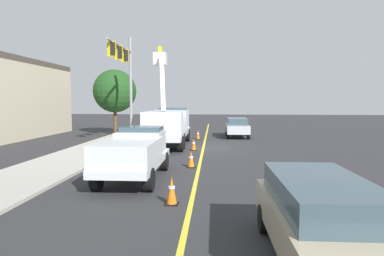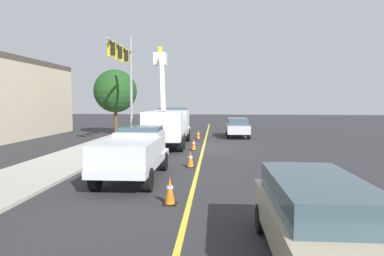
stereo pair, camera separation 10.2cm
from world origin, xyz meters
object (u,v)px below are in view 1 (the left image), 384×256
object	(u,v)px
utility_bucket_truck	(169,123)
passing_minivan	(237,126)
trailing_sedan	(321,216)
traffic_cone_leading	(172,191)
traffic_cone_trailing	(198,135)
service_pickup_truck	(134,152)
traffic_cone_mid_rear	(194,145)
traffic_signal_mast	(125,69)
traffic_cone_mid_front	(191,159)

from	to	relation	value
utility_bucket_truck	passing_minivan	bearing A→B (deg)	-39.13
trailing_sedan	traffic_cone_leading	bearing A→B (deg)	44.31
trailing_sedan	traffic_cone_trailing	xyz separation A→B (m)	(21.59, 3.98, -0.59)
trailing_sedan	service_pickup_truck	bearing A→B (deg)	39.04
traffic_cone_mid_rear	traffic_signal_mast	distance (m)	8.42
passing_minivan	traffic_cone_leading	size ratio (longest dim) A/B	5.59
passing_minivan	traffic_cone_mid_rear	bearing A→B (deg)	159.81
traffic_cone_trailing	traffic_signal_mast	bearing A→B (deg)	118.36
traffic_cone_leading	traffic_cone_mid_front	world-z (taller)	traffic_cone_leading
traffic_signal_mast	utility_bucket_truck	bearing A→B (deg)	-110.37
trailing_sedan	passing_minivan	bearing A→B (deg)	1.56
service_pickup_truck	traffic_cone_trailing	xyz separation A→B (m)	(14.84, -1.50, -0.73)
passing_minivan	trailing_sedan	world-z (taller)	same
utility_bucket_truck	traffic_signal_mast	world-z (taller)	traffic_signal_mast
utility_bucket_truck	traffic_cone_mid_rear	bearing A→B (deg)	-138.29
service_pickup_truck	passing_minivan	size ratio (longest dim) A/B	1.17
service_pickup_truck	trailing_sedan	size ratio (longest dim) A/B	1.17
trailing_sedan	traffic_cone_leading	size ratio (longest dim) A/B	5.59
traffic_cone_trailing	traffic_cone_mid_rear	bearing A→B (deg)	-178.30
utility_bucket_truck	traffic_cone_trailing	xyz separation A→B (m)	(4.20, -1.80, -1.23)
passing_minivan	trailing_sedan	bearing A→B (deg)	-178.44
traffic_cone_mid_rear	traffic_signal_mast	size ratio (longest dim) A/B	0.09
service_pickup_truck	trailing_sedan	distance (m)	8.69
utility_bucket_truck	service_pickup_truck	xyz separation A→B (m)	(-10.64, -0.31, -0.50)
utility_bucket_truck	trailing_sedan	world-z (taller)	utility_bucket_truck
service_pickup_truck	traffic_cone_mid_rear	bearing A→B (deg)	-11.34
utility_bucket_truck	traffic_cone_mid_rear	xyz separation A→B (m)	(-2.24, -1.99, -1.24)
trailing_sedan	traffic_signal_mast	world-z (taller)	traffic_signal_mast
service_pickup_truck	passing_minivan	bearing A→B (deg)	-15.90
utility_bucket_truck	service_pickup_truck	size ratio (longest dim) A/B	1.46
traffic_cone_mid_rear	utility_bucket_truck	bearing A→B (deg)	41.71
passing_minivan	traffic_cone_mid_rear	size ratio (longest dim) A/B	6.31
traffic_cone_trailing	traffic_signal_mast	world-z (taller)	traffic_signal_mast
traffic_cone_leading	traffic_signal_mast	world-z (taller)	traffic_signal_mast
utility_bucket_truck	traffic_cone_leading	bearing A→B (deg)	-170.50
service_pickup_truck	traffic_cone_mid_front	size ratio (longest dim) A/B	7.13
traffic_cone_mid_front	traffic_cone_trailing	world-z (taller)	traffic_cone_mid_front
trailing_sedan	traffic_cone_mid_rear	bearing A→B (deg)	14.04
traffic_cone_mid_rear	service_pickup_truck	bearing A→B (deg)	168.66
utility_bucket_truck	traffic_cone_trailing	size ratio (longest dim) A/B	10.56
traffic_cone_leading	traffic_cone_mid_rear	world-z (taller)	traffic_cone_leading
traffic_cone_mid_front	passing_minivan	bearing A→B (deg)	-11.05
traffic_cone_leading	traffic_signal_mast	distance (m)	17.07
service_pickup_truck	traffic_cone_leading	xyz separation A→B (m)	(-3.20, -2.01, -0.69)
traffic_signal_mast	traffic_cone_mid_front	bearing A→B (deg)	-147.41
utility_bucket_truck	traffic_cone_leading	xyz separation A→B (m)	(-13.84, -2.32, -1.19)
traffic_cone_mid_front	traffic_cone_mid_rear	xyz separation A→B (m)	(5.68, 0.37, -0.01)
trailing_sedan	traffic_cone_mid_front	world-z (taller)	trailing_sedan
service_pickup_truck	traffic_cone_leading	world-z (taller)	service_pickup_truck
utility_bucket_truck	traffic_signal_mast	bearing A→B (deg)	69.63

